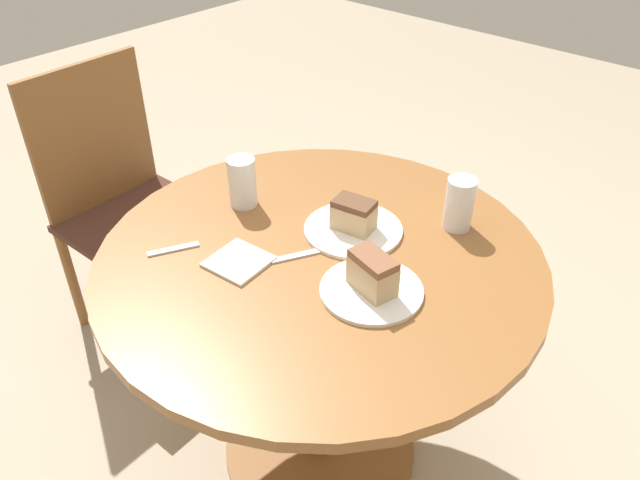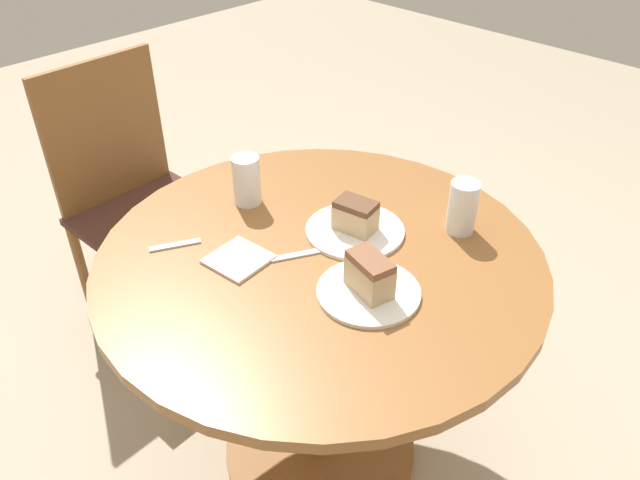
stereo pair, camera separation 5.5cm
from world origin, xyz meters
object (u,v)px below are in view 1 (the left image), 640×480
Objects in this scene: cake_slice_far at (373,273)px; glass_lemonade at (459,207)px; plate_far at (371,290)px; glass_water at (243,185)px; plate_near at (352,229)px; chair at (126,201)px; cake_slice_near at (352,214)px.

glass_lemonade is (0.35, -0.00, 0.00)m from cake_slice_far.
glass_water is at bearing 82.85° from plate_far.
cake_slice_far is at bearing -130.28° from plate_near.
plate_near is 2.07× the size of cake_slice_far.
plate_near is 0.27m from glass_lemonade.
glass_lemonade is at bearing -78.16° from chair.
chair is at bearing 95.42° from plate_near.
chair is 1.16m from plate_far.
cake_slice_near is at bearing 135.89° from glass_lemonade.
cake_slice_far is (0.00, -0.00, 0.05)m from plate_far.
glass_lemonade reaches higher than glass_water.
glass_lemonade is (0.35, -0.00, 0.05)m from plate_far.
glass_lemonade reaches higher than plate_far.
glass_lemonade is (0.19, -0.19, 0.05)m from plate_near.
chair is 7.99× the size of cake_slice_far.
plate_near is at bearing 49.72° from cake_slice_far.
chair is at bearing 104.02° from glass_lemonade.
plate_near is at bearing 135.89° from glass_lemonade.
cake_slice_near is 0.24m from cake_slice_far.
glass_water is at bearing 107.85° from plate_near.
glass_water is at bearing 82.85° from cake_slice_far.
cake_slice_far is at bearing 179.64° from glass_lemonade.
chair is 4.15× the size of plate_far.
plate_far is at bearing 179.64° from glass_lemonade.
plate_near is 1.85× the size of glass_water.
chair is 1.17m from cake_slice_far.
cake_slice_near is (0.09, -0.94, 0.31)m from chair.
cake_slice_far reaches higher than plate_near.
chair is 7.04× the size of glass_lemonade.
glass_water is (-0.01, -0.64, 0.32)m from chair.
chair is at bearing 86.60° from cake_slice_far.
cake_slice_far is 0.49m from glass_water.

